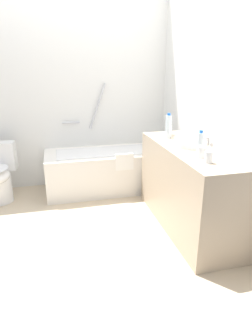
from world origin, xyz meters
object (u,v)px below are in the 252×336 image
bathtub (110,169)px  water_bottle_1 (169,127)px  drinking_glass_1 (209,157)px  drinking_glass_2 (169,132)px  water_bottle_0 (168,127)px  sink_faucet (208,141)px  sink_basin (190,143)px  water_bottle_2 (200,143)px  drinking_glass_0 (202,152)px

bathtub → water_bottle_1: (0.57, -0.56, 0.64)m
drinking_glass_1 → drinking_glass_2: (0.04, 0.93, 0.00)m
drinking_glass_1 → water_bottle_0: bearing=89.5°
sink_faucet → sink_basin: bearing=-180.0°
sink_basin → drinking_glass_1: bearing=-99.7°
bathtub → sink_faucet: bathtub is taller
water_bottle_1 → water_bottle_2: water_bottle_2 is taller
water_bottle_0 → drinking_glass_2: (0.04, 0.07, -0.08)m
water_bottle_0 → water_bottle_2: water_bottle_0 is taller
drinking_glass_0 → drinking_glass_1: size_ratio=1.05×
bathtub → drinking_glass_2: size_ratio=17.41×
bathtub → sink_basin: (0.58, -1.08, 0.57)m
water_bottle_1 → drinking_glass_2: water_bottle_1 is taller
water_bottle_0 → water_bottle_2: bearing=-85.0°
sink_basin → sink_faucet: sink_faucet is taller
water_bottle_1 → water_bottle_2: (-0.02, -0.76, 0.01)m
water_bottle_1 → drinking_glass_1: bearing=-94.3°
bathtub → sink_basin: 1.35m
drinking_glass_2 → sink_basin: bearing=-84.3°
bathtub → drinking_glass_0: bathtub is taller
water_bottle_1 → sink_faucet: bearing=-68.9°
water_bottle_1 → water_bottle_2: size_ratio=0.94×
bathtub → drinking_glass_0: 1.65m
sink_basin → water_bottle_0: bearing=102.6°
sink_faucet → drinking_glass_0: drinking_glass_0 is taller
sink_basin → drinking_glass_0: size_ratio=3.25×
water_bottle_2 → drinking_glass_0: 0.14m
drinking_glass_0 → drinking_glass_1: bearing=-96.7°
drinking_glass_1 → drinking_glass_0: bearing=83.3°
sink_faucet → water_bottle_0: water_bottle_0 is taller
water_bottle_2 → drinking_glass_0: (-0.04, -0.12, -0.05)m
sink_faucet → drinking_glass_0: bearing=-124.8°
sink_basin → water_bottle_2: 0.26m
sink_basin → drinking_glass_0: drinking_glass_0 is taller
sink_faucet → drinking_glass_2: drinking_glass_2 is taller
water_bottle_0 → water_bottle_1: bearing=66.4°
water_bottle_1 → drinking_glass_1: 1.03m
bathtub → drinking_glass_1: bathtub is taller
sink_faucet → drinking_glass_2: (-0.23, 0.42, 0.01)m
drinking_glass_2 → drinking_glass_0: bearing=-92.1°
sink_basin → drinking_glass_0: bearing=-100.8°
bathtub → water_bottle_0: (0.50, -0.72, 0.67)m
drinking_glass_1 → drinking_glass_2: 0.94m
sink_faucet → drinking_glass_0: (-0.26, -0.37, 0.02)m
sink_basin → water_bottle_2: size_ratio=1.55×
water_bottle_2 → water_bottle_0: bearing=95.0°
sink_faucet → drinking_glass_2: 0.48m
drinking_glass_0 → water_bottle_1: bearing=86.1°
sink_faucet → water_bottle_2: bearing=-130.9°
bathtub → sink_faucet: (0.77, -1.08, 0.58)m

